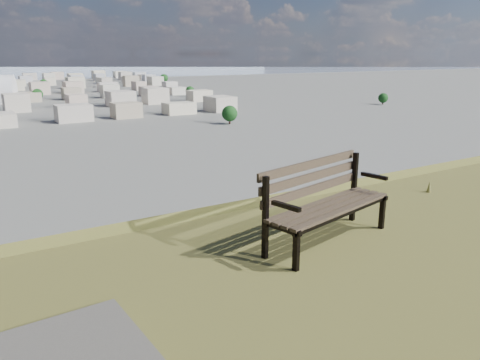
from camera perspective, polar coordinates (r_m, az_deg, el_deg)
park_bench at (r=5.54m, az=10.12°, el=-2.11°), size 1.87×0.96×0.94m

